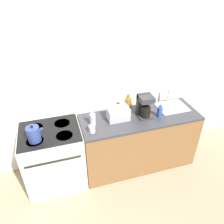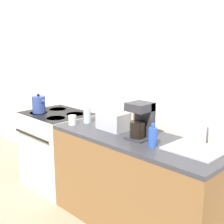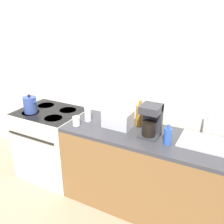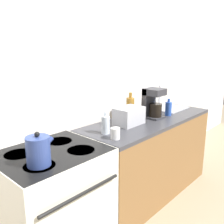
# 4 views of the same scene
# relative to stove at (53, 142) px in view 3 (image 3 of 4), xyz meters

# --- Properties ---
(ground_plane) EXTENTS (12.00, 12.00, 0.00)m
(ground_plane) POSITION_rel_stove_xyz_m (0.64, -0.32, -0.45)
(ground_plane) COLOR tan
(wall_back) EXTENTS (8.00, 0.05, 2.60)m
(wall_back) POSITION_rel_stove_xyz_m (0.64, 0.38, 0.85)
(wall_back) COLOR silver
(wall_back) RESTS_ON ground_plane
(stove) EXTENTS (0.77, 0.68, 0.88)m
(stove) POSITION_rel_stove_xyz_m (0.00, 0.00, 0.00)
(stove) COLOR silver
(stove) RESTS_ON ground_plane
(counter_block) EXTENTS (1.68, 0.60, 0.88)m
(counter_block) POSITION_rel_stove_xyz_m (1.24, -0.02, -0.01)
(counter_block) COLOR brown
(counter_block) RESTS_ON ground_plane
(kettle) EXTENTS (0.19, 0.15, 0.23)m
(kettle) POSITION_rel_stove_xyz_m (-0.17, -0.13, 0.53)
(kettle) COLOR #33478C
(kettle) RESTS_ON stove
(toaster) EXTENTS (0.29, 0.20, 0.17)m
(toaster) POSITION_rel_stove_xyz_m (0.92, 0.01, 0.52)
(toaster) COLOR #BCBCC1
(toaster) RESTS_ON counter_block
(coffee_maker) EXTENTS (0.19, 0.20, 0.32)m
(coffee_maker) POSITION_rel_stove_xyz_m (1.29, -0.02, 0.60)
(coffee_maker) COLOR #333338
(coffee_maker) RESTS_ON counter_block
(sink_tray) EXTENTS (0.43, 0.36, 0.28)m
(sink_tray) POSITION_rel_stove_xyz_m (1.77, 0.07, 0.45)
(sink_tray) COLOR #B7B7BC
(sink_tray) RESTS_ON counter_block
(bottle_blue) EXTENTS (0.07, 0.07, 0.19)m
(bottle_blue) POSITION_rel_stove_xyz_m (1.48, -0.10, 0.51)
(bottle_blue) COLOR #2D56B7
(bottle_blue) RESTS_ON counter_block
(bottle_clear) EXTENTS (0.08, 0.08, 0.20)m
(bottle_clear) POSITION_rel_stove_xyz_m (0.56, -0.01, 0.51)
(bottle_clear) COLOR silver
(bottle_clear) RESTS_ON counter_block
(bottle_amber) EXTENTS (0.09, 0.09, 0.28)m
(bottle_amber) POSITION_rel_stove_xyz_m (1.11, 0.14, 0.55)
(bottle_amber) COLOR #9E6B23
(bottle_amber) RESTS_ON counter_block
(cup_white) EXTENTS (0.08, 0.08, 0.10)m
(cup_white) POSITION_rel_stove_xyz_m (0.52, -0.17, 0.48)
(cup_white) COLOR white
(cup_white) RESTS_ON counter_block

